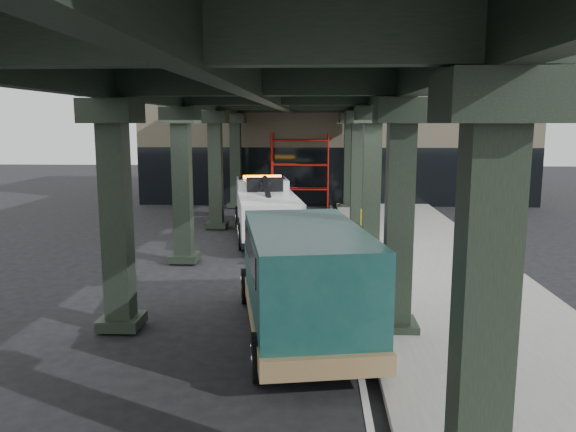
# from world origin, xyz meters

# --- Properties ---
(ground) EXTENTS (90.00, 90.00, 0.00)m
(ground) POSITION_xyz_m (0.00, 0.00, 0.00)
(ground) COLOR black
(ground) RESTS_ON ground
(sidewalk) EXTENTS (5.00, 40.00, 0.15)m
(sidewalk) POSITION_xyz_m (4.50, 2.00, 0.07)
(sidewalk) COLOR gray
(sidewalk) RESTS_ON ground
(lane_stripe) EXTENTS (0.12, 38.00, 0.01)m
(lane_stripe) POSITION_xyz_m (1.70, 2.00, 0.01)
(lane_stripe) COLOR silver
(lane_stripe) RESTS_ON ground
(viaduct) EXTENTS (7.40, 32.00, 6.40)m
(viaduct) POSITION_xyz_m (-0.40, 2.00, 5.46)
(viaduct) COLOR black
(viaduct) RESTS_ON ground
(building) EXTENTS (22.00, 10.00, 8.00)m
(building) POSITION_xyz_m (2.00, 20.00, 4.00)
(building) COLOR #C6B793
(building) RESTS_ON ground
(scaffolding) EXTENTS (3.08, 0.88, 4.00)m
(scaffolding) POSITION_xyz_m (0.00, 14.64, 2.11)
(scaffolding) COLOR red
(scaffolding) RESTS_ON ground
(tow_truck) EXTENTS (3.22, 7.74, 2.47)m
(tow_truck) POSITION_xyz_m (-1.12, 6.17, 1.20)
(tow_truck) COLOR black
(tow_truck) RESTS_ON ground
(towed_van) EXTENTS (3.28, 6.32, 2.44)m
(towed_van) POSITION_xyz_m (0.61, -4.29, 1.31)
(towed_van) COLOR #113C39
(towed_van) RESTS_ON ground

